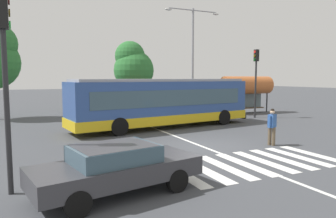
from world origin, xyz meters
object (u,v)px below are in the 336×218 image
object	(u,v)px
parked_car_teal	(104,103)
traffic_light_far_corner	(256,73)
background_tree_right	(133,66)
twin_arm_street_lamp	(193,49)
city_transit_bus	(164,102)
bus_stop_shelter	(246,86)
pedestrian_crossing_street	(272,125)
parked_car_white	(76,104)
foreground_sedan	(116,166)
parked_car_red	(134,103)
traffic_light_near_corner	(5,63)

from	to	relation	value
parked_car_teal	traffic_light_far_corner	distance (m)	13.76
background_tree_right	twin_arm_street_lamp	bearing A→B (deg)	-61.80
city_transit_bus	background_tree_right	distance (m)	13.40
bus_stop_shelter	background_tree_right	distance (m)	11.68
parked_car_teal	twin_arm_street_lamp	size ratio (longest dim) A/B	0.51
pedestrian_crossing_street	background_tree_right	size ratio (longest dim) A/B	0.25
parked_car_white	parked_car_teal	world-z (taller)	same
city_transit_bus	foreground_sedan	size ratio (longest dim) A/B	2.57
pedestrian_crossing_street	parked_car_red	size ratio (longest dim) A/B	0.38
bus_stop_shelter	background_tree_right	xyz separation A→B (m)	(-7.58, 8.68, 1.88)
foreground_sedan	parked_car_teal	xyz separation A→B (m)	(4.53, 20.62, 0.00)
foreground_sedan	twin_arm_street_lamp	world-z (taller)	twin_arm_street_lamp
traffic_light_near_corner	twin_arm_street_lamp	bearing A→B (deg)	47.19
pedestrian_crossing_street	foreground_sedan	bearing A→B (deg)	-160.18
city_transit_bus	bus_stop_shelter	world-z (taller)	bus_stop_shelter
city_transit_bus	background_tree_right	world-z (taller)	background_tree_right
traffic_light_far_corner	pedestrian_crossing_street	bearing A→B (deg)	-126.07
bus_stop_shelter	background_tree_right	size ratio (longest dim) A/B	0.70
traffic_light_far_corner	background_tree_right	world-z (taller)	background_tree_right
city_transit_bus	twin_arm_street_lamp	size ratio (longest dim) A/B	1.34
city_transit_bus	parked_car_teal	size ratio (longest dim) A/B	2.62
twin_arm_street_lamp	foreground_sedan	bearing A→B (deg)	-125.05
parked_car_white	background_tree_right	world-z (taller)	background_tree_right
pedestrian_crossing_street	bus_stop_shelter	size ratio (longest dim) A/B	0.36
parked_car_red	parked_car_white	bearing A→B (deg)	174.71
bus_stop_shelter	city_transit_bus	bearing A→B (deg)	-156.79
parked_car_white	traffic_light_near_corner	bearing A→B (deg)	-103.38
parked_car_teal	parked_car_red	world-z (taller)	same
background_tree_right	pedestrian_crossing_street	bearing A→B (deg)	-89.78
traffic_light_near_corner	background_tree_right	world-z (taller)	background_tree_right
traffic_light_far_corner	parked_car_white	bearing A→B (deg)	142.46
parked_car_white	bus_stop_shelter	bearing A→B (deg)	-25.61
background_tree_right	bus_stop_shelter	bearing A→B (deg)	-48.85
twin_arm_street_lamp	parked_car_red	bearing A→B (deg)	138.50
parked_car_teal	parked_car_red	distance (m)	2.78
parked_car_red	traffic_light_near_corner	size ratio (longest dim) A/B	0.86
traffic_light_near_corner	bus_stop_shelter	world-z (taller)	traffic_light_near_corner
parked_car_red	traffic_light_far_corner	size ratio (longest dim) A/B	0.86
traffic_light_far_corner	twin_arm_street_lamp	distance (m)	6.21
pedestrian_crossing_street	foreground_sedan	size ratio (longest dim) A/B	0.36
bus_stop_shelter	twin_arm_street_lamp	size ratio (longest dim) A/B	0.53
foreground_sedan	traffic_light_near_corner	world-z (taller)	traffic_light_near_corner
foreground_sedan	parked_car_red	bearing A→B (deg)	70.19
parked_car_red	traffic_light_near_corner	bearing A→B (deg)	-117.44
twin_arm_street_lamp	bus_stop_shelter	bearing A→B (deg)	-28.88
parked_car_teal	bus_stop_shelter	distance (m)	13.01
traffic_light_near_corner	traffic_light_far_corner	xyz separation A→B (m)	(16.87, 10.11, 0.01)
foreground_sedan	bus_stop_shelter	world-z (taller)	bus_stop_shelter
pedestrian_crossing_street	bus_stop_shelter	bearing A→B (deg)	56.18
background_tree_right	city_transit_bus	bearing A→B (deg)	-100.15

